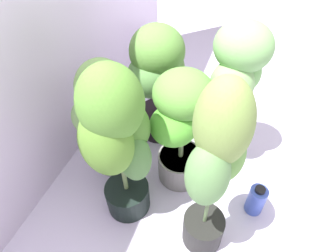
{
  "coord_description": "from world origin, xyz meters",
  "views": [
    {
      "loc": [
        -1.0,
        -0.13,
        1.46
      ],
      "look_at": [
        -0.0,
        0.21,
        0.41
      ],
      "focal_mm": 30.08,
      "sensor_mm": 36.0,
      "label": 1
    }
  ],
  "objects_px": {
    "potted_plant_front_left": "(215,168)",
    "potted_plant_back_left": "(118,139)",
    "potted_plant_back_center": "(104,113)",
    "potted_plant_center": "(182,124)",
    "nutrient_bottle": "(256,200)",
    "potted_plant_front_right": "(236,81)",
    "potted_plant_back_right": "(159,75)"
  },
  "relations": [
    {
      "from": "potted_plant_front_left",
      "to": "potted_plant_back_right",
      "type": "bearing_deg",
      "value": 35.04
    },
    {
      "from": "potted_plant_back_center",
      "to": "potted_plant_front_left",
      "type": "bearing_deg",
      "value": -114.16
    },
    {
      "from": "potted_plant_front_left",
      "to": "potted_plant_back_center",
      "type": "relative_size",
      "value": 1.34
    },
    {
      "from": "potted_plant_back_left",
      "to": "potted_plant_front_right",
      "type": "bearing_deg",
      "value": -36.56
    },
    {
      "from": "potted_plant_back_right",
      "to": "nutrient_bottle",
      "type": "bearing_deg",
      "value": -120.88
    },
    {
      "from": "potted_plant_back_left",
      "to": "nutrient_bottle",
      "type": "distance_m",
      "value": 0.84
    },
    {
      "from": "potted_plant_front_right",
      "to": "nutrient_bottle",
      "type": "xyz_separation_m",
      "value": [
        -0.38,
        -0.25,
        -0.47
      ]
    },
    {
      "from": "potted_plant_back_right",
      "to": "potted_plant_back_center",
      "type": "relative_size",
      "value": 1.05
    },
    {
      "from": "potted_plant_back_left",
      "to": "potted_plant_back_right",
      "type": "height_order",
      "value": "potted_plant_back_left"
    },
    {
      "from": "nutrient_bottle",
      "to": "potted_plant_back_center",
      "type": "bearing_deg",
      "value": 87.23
    },
    {
      "from": "potted_plant_front_right",
      "to": "nutrient_bottle",
      "type": "distance_m",
      "value": 0.65
    },
    {
      "from": "potted_plant_back_left",
      "to": "potted_plant_back_right",
      "type": "relative_size",
      "value": 1.17
    },
    {
      "from": "potted_plant_back_left",
      "to": "potted_plant_back_right",
      "type": "xyz_separation_m",
      "value": [
        0.62,
        0.04,
        -0.08
      ]
    },
    {
      "from": "potted_plant_front_left",
      "to": "potted_plant_back_center",
      "type": "xyz_separation_m",
      "value": [
        0.29,
        0.65,
        -0.15
      ]
    },
    {
      "from": "potted_plant_front_right",
      "to": "potted_plant_back_right",
      "type": "height_order",
      "value": "potted_plant_front_right"
    },
    {
      "from": "potted_plant_front_left",
      "to": "potted_plant_back_left",
      "type": "xyz_separation_m",
      "value": [
        0.05,
        0.43,
        -0.04
      ]
    },
    {
      "from": "potted_plant_back_right",
      "to": "potted_plant_back_center",
      "type": "height_order",
      "value": "potted_plant_back_right"
    },
    {
      "from": "potted_plant_back_right",
      "to": "potted_plant_back_center",
      "type": "xyz_separation_m",
      "value": [
        -0.38,
        0.18,
        -0.03
      ]
    },
    {
      "from": "potted_plant_front_left",
      "to": "potted_plant_back_left",
      "type": "bearing_deg",
      "value": 83.2
    },
    {
      "from": "potted_plant_center",
      "to": "nutrient_bottle",
      "type": "height_order",
      "value": "potted_plant_center"
    },
    {
      "from": "potted_plant_back_left",
      "to": "potted_plant_back_center",
      "type": "height_order",
      "value": "potted_plant_back_left"
    },
    {
      "from": "potted_plant_back_right",
      "to": "nutrient_bottle",
      "type": "xyz_separation_m",
      "value": [
        -0.42,
        -0.71,
        -0.38
      ]
    },
    {
      "from": "potted_plant_back_center",
      "to": "potted_plant_back_right",
      "type": "bearing_deg",
      "value": -25.14
    },
    {
      "from": "potted_plant_front_right",
      "to": "nutrient_bottle",
      "type": "bearing_deg",
      "value": -146.72
    },
    {
      "from": "potted_plant_back_left",
      "to": "potted_plant_front_right",
      "type": "height_order",
      "value": "potted_plant_back_left"
    },
    {
      "from": "potted_plant_front_left",
      "to": "nutrient_bottle",
      "type": "height_order",
      "value": "potted_plant_front_left"
    },
    {
      "from": "potted_plant_front_right",
      "to": "potted_plant_back_center",
      "type": "relative_size",
      "value": 1.2
    },
    {
      "from": "nutrient_bottle",
      "to": "potted_plant_center",
      "type": "bearing_deg",
      "value": 78.75
    },
    {
      "from": "potted_plant_front_right",
      "to": "potted_plant_front_left",
      "type": "bearing_deg",
      "value": -179.08
    },
    {
      "from": "potted_plant_back_center",
      "to": "potted_plant_center",
      "type": "bearing_deg",
      "value": -83.33
    },
    {
      "from": "potted_plant_center",
      "to": "potted_plant_front_right",
      "type": "xyz_separation_m",
      "value": [
        0.28,
        -0.22,
        0.13
      ]
    },
    {
      "from": "potted_plant_back_left",
      "to": "nutrient_bottle",
      "type": "relative_size",
      "value": 4.55
    }
  ]
}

